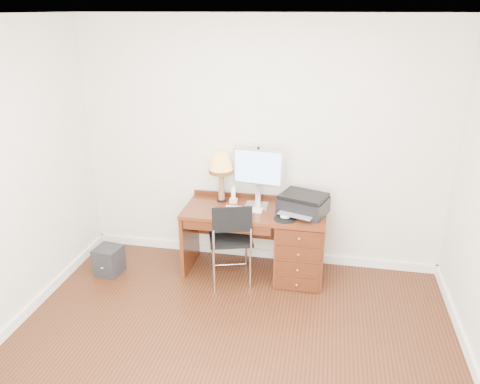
% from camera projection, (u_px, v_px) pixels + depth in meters
% --- Properties ---
extents(ground, '(4.00, 4.00, 0.00)m').
position_uv_depth(ground, '(227.00, 356.00, 3.94)').
color(ground, '#34180B').
rests_on(ground, ground).
extents(room_shell, '(4.00, 4.00, 4.00)m').
position_uv_depth(room_shell, '(241.00, 307.00, 4.50)').
color(room_shell, silver).
rests_on(room_shell, ground).
extents(desk, '(1.50, 0.67, 0.75)m').
position_uv_depth(desk, '(284.00, 240.00, 5.02)').
color(desk, '#5A2612').
rests_on(desk, ground).
extents(monitor, '(0.54, 0.20, 0.62)m').
position_uv_depth(monitor, '(258.00, 170.00, 4.93)').
color(monitor, silver).
rests_on(monitor, desk).
extents(keyboard, '(0.40, 0.13, 0.02)m').
position_uv_depth(keyboard, '(244.00, 209.00, 4.94)').
color(keyboard, white).
rests_on(keyboard, desk).
extents(mouse_pad, '(0.23, 0.23, 0.05)m').
position_uv_depth(mouse_pad, '(285.00, 218.00, 4.72)').
color(mouse_pad, black).
rests_on(mouse_pad, desk).
extents(printer, '(0.56, 0.49, 0.21)m').
position_uv_depth(printer, '(303.00, 204.00, 4.83)').
color(printer, black).
rests_on(printer, desk).
extents(leg_lamp, '(0.27, 0.27, 0.55)m').
position_uv_depth(leg_lamp, '(221.00, 166.00, 5.03)').
color(leg_lamp, black).
rests_on(leg_lamp, desk).
extents(phone, '(0.09, 0.09, 0.18)m').
position_uv_depth(phone, '(233.00, 198.00, 5.11)').
color(phone, white).
rests_on(phone, desk).
extents(pen_cup, '(0.08, 0.08, 0.10)m').
position_uv_depth(pen_cup, '(291.00, 203.00, 4.99)').
color(pen_cup, black).
rests_on(pen_cup, desk).
extents(chair, '(0.55, 0.55, 0.93)m').
position_uv_depth(chair, '(229.00, 235.00, 4.80)').
color(chair, black).
rests_on(chair, ground).
extents(equipment_box, '(0.30, 0.30, 0.31)m').
position_uv_depth(equipment_box, '(109.00, 260.00, 5.14)').
color(equipment_box, black).
rests_on(equipment_box, ground).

